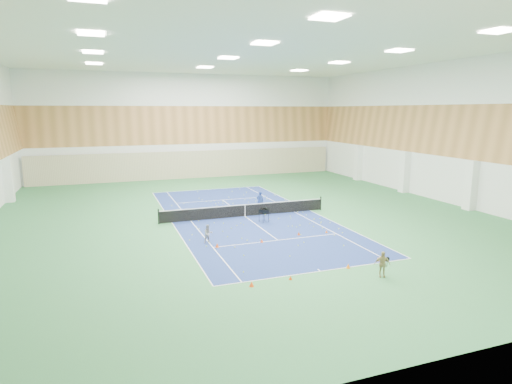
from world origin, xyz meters
TOP-DOWN VIEW (x-y plane):
  - ground at (0.00, 0.00)m, footprint 40.00×40.00m
  - room_shell at (0.00, 0.00)m, footprint 36.00×40.00m
  - wood_cladding at (0.00, 0.00)m, footprint 36.00×40.00m
  - ceiling_light_grid at (0.00, 0.00)m, footprint 21.40×25.40m
  - court_surface at (0.00, 0.00)m, footprint 10.97×23.77m
  - tennis_balls_scatter at (0.00, 0.00)m, footprint 10.57×22.77m
  - tennis_net at (0.00, 0.00)m, footprint 12.80×0.10m
  - back_curtain at (0.00, 19.75)m, footprint 35.40×0.16m
  - coach at (1.76, 1.47)m, footprint 0.65×0.53m
  - child_court at (-4.14, -5.42)m, footprint 0.59×0.48m
  - child_apron at (2.44, -13.50)m, footprint 0.81×0.60m
  - ball_cart at (0.75, -2.00)m, footprint 0.70×0.70m
  - cone_svc_a at (-3.87, -6.46)m, footprint 0.23×0.23m
  - cone_svc_b at (-1.08, -6.45)m, footprint 0.20×0.20m
  - cone_svc_c at (1.70, -5.82)m, footprint 0.21×0.21m
  - cone_svc_d at (3.63, -5.97)m, footprint 0.18×0.18m
  - cone_base_a at (-3.84, -12.46)m, footprint 0.22×0.22m
  - cone_base_b at (-1.84, -12.33)m, footprint 0.17×0.17m
  - cone_base_c at (1.54, -11.96)m, footprint 0.22×0.22m
  - cone_base_d at (3.59, -11.59)m, footprint 0.19×0.19m

SIDE VIEW (x-z plane):
  - ground at x=0.00m, z-range 0.00..0.00m
  - court_surface at x=0.00m, z-range 0.00..0.01m
  - tennis_balls_scatter at x=0.00m, z-range 0.01..0.08m
  - cone_base_b at x=-1.84m, z-range 0.00..0.19m
  - cone_svc_d at x=3.63m, z-range 0.00..0.20m
  - cone_base_d at x=3.59m, z-range 0.00..0.21m
  - cone_svc_b at x=-1.08m, z-range 0.00..0.22m
  - cone_svc_c at x=1.70m, z-range 0.00..0.23m
  - cone_base_c at x=1.54m, z-range 0.00..0.24m
  - cone_base_a at x=-3.84m, z-range 0.00..0.25m
  - cone_svc_a at x=-3.87m, z-range 0.00..0.25m
  - ball_cart at x=0.75m, z-range 0.00..0.97m
  - tennis_net at x=0.00m, z-range 0.00..1.10m
  - child_court at x=-4.14m, z-range 0.00..1.14m
  - child_apron at x=2.44m, z-range 0.00..1.28m
  - coach at x=1.76m, z-range 0.00..1.56m
  - back_curtain at x=0.00m, z-range 0.00..3.20m
  - room_shell at x=0.00m, z-range 0.00..12.00m
  - wood_cladding at x=0.00m, z-range 4.00..12.00m
  - ceiling_light_grid at x=0.00m, z-range 11.89..11.95m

